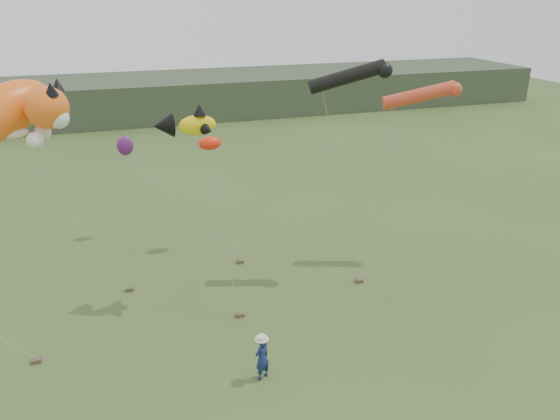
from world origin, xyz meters
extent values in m
plane|color=#385123|center=(0.00, 0.00, 0.00)|extent=(120.00, 120.00, 0.00)
cube|color=#2D3D28|center=(0.00, 45.00, 2.00)|extent=(90.00, 12.00, 4.00)
imported|color=navy|center=(-0.36, -0.56, 0.82)|extent=(0.71, 0.62, 1.65)
cube|color=brown|center=(-4.42, 7.07, 0.08)|extent=(0.32, 0.26, 0.17)
cube|color=brown|center=(-0.16, 3.47, 0.08)|extent=(0.32, 0.26, 0.17)
cube|color=brown|center=(5.84, 4.55, 0.08)|extent=(0.32, 0.26, 0.17)
cube|color=brown|center=(-8.00, 2.81, 0.08)|extent=(0.32, 0.26, 0.17)
cube|color=brown|center=(1.03, 8.17, 0.08)|extent=(0.32, 0.26, 0.17)
sphere|color=orange|center=(-6.66, 7.09, 8.48)|extent=(1.65, 1.65, 1.65)
cone|color=black|center=(-6.39, 6.63, 9.26)|extent=(0.51, 0.63, 0.62)
cone|color=black|center=(-6.20, 7.55, 9.26)|extent=(0.51, 0.59, 0.59)
sphere|color=white|center=(-6.30, 6.81, 8.11)|extent=(0.83, 0.83, 0.83)
ellipsoid|color=white|center=(-8.32, 7.73, 7.47)|extent=(1.62, 0.81, 0.51)
sphere|color=white|center=(-7.21, 6.53, 7.37)|extent=(0.64, 0.64, 0.64)
sphere|color=white|center=(-7.03, 7.82, 7.37)|extent=(0.64, 0.64, 0.64)
ellipsoid|color=yellow|center=(-1.12, 5.73, 7.70)|extent=(1.60, 0.81, 0.84)
cone|color=black|center=(-2.44, 6.06, 7.70)|extent=(0.86, 1.06, 0.99)
cone|color=black|center=(-1.01, 5.73, 8.30)|extent=(0.55, 0.55, 0.44)
cone|color=black|center=(-0.79, 5.19, 7.59)|extent=(0.58, 0.61, 0.44)
cone|color=black|center=(-0.79, 6.28, 7.59)|extent=(0.58, 0.61, 0.44)
cylinder|color=black|center=(5.57, 6.32, 9.21)|extent=(3.45, 1.43, 1.50)
sphere|color=black|center=(7.08, 5.77, 9.48)|extent=(0.67, 0.67, 0.67)
cylinder|color=red|center=(9.55, 6.84, 8.10)|extent=(3.50, 1.56, 1.39)
sphere|color=red|center=(11.09, 6.29, 8.38)|extent=(0.68, 0.68, 0.68)
ellipsoid|color=#F92B10|center=(0.28, 10.85, 5.54)|extent=(1.17, 0.68, 0.68)
ellipsoid|color=#591A66|center=(-3.74, 13.61, 5.03)|extent=(0.86, 0.57, 1.05)
camera|label=1|loc=(-4.59, -15.59, 12.67)|focal=35.00mm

